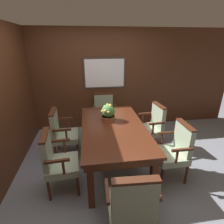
{
  "coord_description": "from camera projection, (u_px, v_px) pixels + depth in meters",
  "views": [
    {
      "loc": [
        -0.23,
        -2.46,
        2.11
      ],
      "look_at": [
        0.18,
        0.35,
        0.98
      ],
      "focal_mm": 28.0,
      "sensor_mm": 36.0,
      "label": 1
    }
  ],
  "objects": [
    {
      "name": "dining_table",
      "position": [
        113.0,
        131.0,
        3.04
      ],
      "size": [
        1.07,
        1.95,
        0.78
      ],
      "color": "#4C2314",
      "rests_on": "ground_plane"
    },
    {
      "name": "ground_plane",
      "position": [
        105.0,
        171.0,
        3.08
      ],
      "size": [
        14.0,
        14.0,
        0.0
      ],
      "primitive_type": "plane",
      "color": "gray"
    },
    {
      "name": "chair_left_near",
      "position": [
        57.0,
        160.0,
        2.55
      ],
      "size": [
        0.5,
        0.57,
        0.96
      ],
      "rotation": [
        0.0,
        0.0,
        1.64
      ],
      "color": "#472314",
      "rests_on": "ground_plane"
    },
    {
      "name": "chair_head_near",
      "position": [
        132.0,
        203.0,
        1.85
      ],
      "size": [
        0.57,
        0.49,
        0.96
      ],
      "rotation": [
        0.0,
        0.0,
        3.09
      ],
      "color": "#472314",
      "rests_on": "ground_plane"
    },
    {
      "name": "chair_left_far",
      "position": [
        62.0,
        131.0,
        3.35
      ],
      "size": [
        0.48,
        0.56,
        0.96
      ],
      "rotation": [
        0.0,
        0.0,
        1.59
      ],
      "color": "#472314",
      "rests_on": "ground_plane"
    },
    {
      "name": "chair_head_far",
      "position": [
        104.0,
        111.0,
        4.32
      ],
      "size": [
        0.56,
        0.48,
        0.96
      ],
      "rotation": [
        0.0,
        0.0,
        -0.02
      ],
      "color": "#472314",
      "rests_on": "ground_plane"
    },
    {
      "name": "chair_right_near",
      "position": [
        175.0,
        149.0,
        2.8
      ],
      "size": [
        0.47,
        0.55,
        0.96
      ],
      "rotation": [
        0.0,
        0.0,
        -1.57
      ],
      "color": "#472314",
      "rests_on": "ground_plane"
    },
    {
      "name": "chair_right_far",
      "position": [
        152.0,
        125.0,
        3.62
      ],
      "size": [
        0.51,
        0.58,
        0.96
      ],
      "rotation": [
        0.0,
        0.0,
        -1.48
      ],
      "color": "#472314",
      "rests_on": "ground_plane"
    },
    {
      "name": "potted_plant",
      "position": [
        108.0,
        113.0,
        3.17
      ],
      "size": [
        0.26,
        0.26,
        0.32
      ],
      "color": "#9E5638",
      "rests_on": "dining_table"
    },
    {
      "name": "wall_back",
      "position": [
        96.0,
        81.0,
        4.32
      ],
      "size": [
        7.2,
        0.08,
        2.45
      ],
      "color": "#4C2816",
      "rests_on": "ground_plane"
    }
  ]
}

